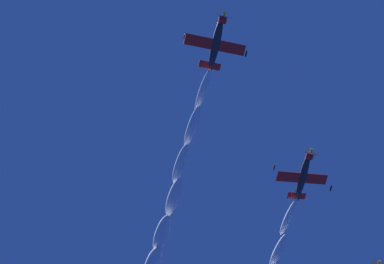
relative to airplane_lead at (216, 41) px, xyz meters
The scene contains 2 objects.
airplane_lead is the anchor object (origin of this frame).
airplane_left_wingman 21.74m from the airplane_lead, 138.41° to the left, with size 7.40×7.71×3.92m.
Camera 1 is at (20.27, -8.22, 1.98)m, focal length 63.58 mm.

